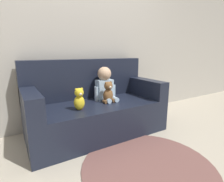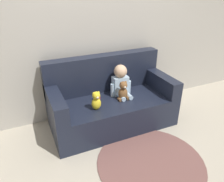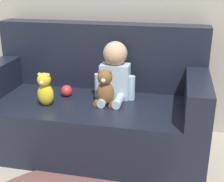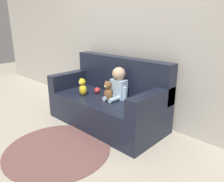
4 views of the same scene
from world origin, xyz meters
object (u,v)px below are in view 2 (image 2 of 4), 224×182
(couch, at_px, (110,102))
(person_baby, at_px, (121,81))
(plush_toy_side, at_px, (96,101))
(toy_ball, at_px, (97,98))
(teddy_bear_brown, at_px, (123,91))

(couch, relative_size, person_baby, 3.89)
(plush_toy_side, height_order, toy_ball, plush_toy_side)
(couch, height_order, teddy_bear_brown, couch)
(person_baby, xyz_separation_m, toy_ball, (-0.37, -0.05, -0.15))
(toy_ball, bearing_deg, person_baby, 7.14)
(plush_toy_side, bearing_deg, person_baby, 28.57)
(couch, distance_m, toy_ball, 0.25)
(plush_toy_side, bearing_deg, teddy_bear_brown, 12.76)
(person_baby, relative_size, teddy_bear_brown, 1.62)
(couch, xyz_separation_m, person_baby, (0.16, 0.01, 0.28))
(person_baby, height_order, plush_toy_side, person_baby)
(person_baby, bearing_deg, toy_ball, -172.86)
(person_baby, relative_size, plush_toy_side, 1.76)
(toy_ball, bearing_deg, couch, 9.59)
(couch, distance_m, teddy_bear_brown, 0.28)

